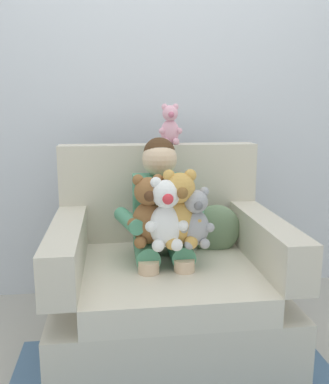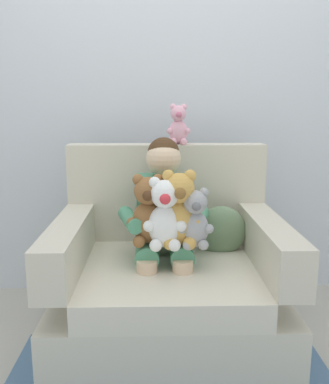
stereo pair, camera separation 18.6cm
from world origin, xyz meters
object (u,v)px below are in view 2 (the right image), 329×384
Objects in this scene: plush_brown at (148,212)px; plush_pink_on_backrest at (178,126)px; plush_honey at (179,211)px; seated_child at (164,215)px; plush_grey at (195,220)px; throw_pillow at (221,231)px; armchair at (169,284)px; plush_white at (165,215)px.

plush_pink_on_backrest is (0.16, 0.43, 0.37)m from plush_brown.
plush_honey reaches higher than plush_brown.
seated_child reaches higher than plush_grey.
seated_child reaches higher than plush_honey.
plush_honey reaches higher than throw_pillow.
armchair is 0.41m from plush_grey.
armchair is at bearing -51.67° from seated_child.
plush_pink_on_backrest reaches higher than plush_white.
plush_white reaches higher than throw_pillow.
plush_honey is 0.08m from plush_grey.
throw_pillow is at bearing 24.74° from armchair.
plush_honey is at bearing 148.10° from plush_grey.
plush_grey is (0.13, -0.17, 0.02)m from seated_child.
seated_child is 3.82× the size of plush_pink_on_backrest.
plush_brown is at bearing -134.43° from armchair.
seated_child is at bearing -109.90° from plush_pink_on_backrest.
plush_brown is (-0.07, -0.13, 0.05)m from seated_child.
seated_child is 2.37× the size of plush_honey.
plush_grey is at bearing -120.72° from throw_pillow.
plush_brown is 1.25× the size of throw_pillow.
plush_pink_on_backrest is at bearing 79.35° from armchair.
plush_honey is 0.38m from throw_pillow.
plush_white is (-0.02, -0.15, 0.39)m from armchair.
plush_pink_on_backrest is at bearing 74.89° from seated_child.
plush_white is (-0.06, -0.02, -0.01)m from plush_honey.
armchair is 0.42m from plush_white.
armchair is at bearing 56.99° from plush_brown.
throw_pillow is at bearing 18.67° from seated_child.
plush_honey is 1.34× the size of throw_pillow.
plush_pink_on_backrest is at bearing 81.23° from plush_brown.
seated_child is at bearing 79.09° from plush_white.
plush_pink_on_backrest is (0.06, 0.33, 0.76)m from armchair.
armchair is at bearing 126.16° from plush_honey.
plush_honey is 0.07m from plush_white.
plush_grey is (0.07, -0.02, -0.04)m from plush_honey.
plush_white is (-0.13, -0.00, 0.02)m from plush_grey.
plush_brown is (-0.07, 0.05, 0.00)m from plush_white.
plush_honey is 1.61× the size of plush_pink_on_backrest.
plush_honey is at bearing -132.56° from throw_pillow.
plush_white is 0.43m from throw_pillow.
plush_grey is at bearing -88.47° from plush_pink_on_backrest.
plush_white is 1.48× the size of plush_pink_on_backrest.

